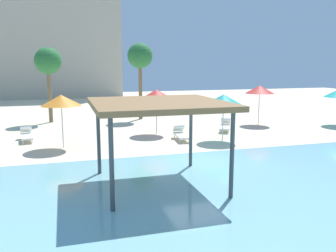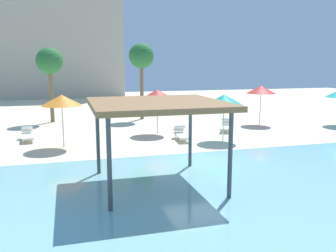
{
  "view_description": "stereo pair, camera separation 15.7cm",
  "coord_description": "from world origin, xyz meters",
  "px_view_note": "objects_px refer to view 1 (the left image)",
  "views": [
    {
      "loc": [
        -5.41,
        -13.99,
        4.2
      ],
      "look_at": [
        -0.7,
        2.0,
        1.3
      ],
      "focal_mm": 38.11,
      "sensor_mm": 36.0,
      "label": 1
    },
    {
      "loc": [
        -5.26,
        -14.03,
        4.2
      ],
      "look_at": [
        -0.7,
        2.0,
        1.3
      ],
      "focal_mm": 38.11,
      "sensor_mm": 36.0,
      "label": 2
    }
  ],
  "objects_px": {
    "beach_umbrella_red_6": "(156,94)",
    "palm_tree_0": "(140,57)",
    "beach_umbrella_teal_0": "(223,100)",
    "lounge_chair_2": "(27,135)",
    "shade_pavilion": "(158,106)",
    "beach_umbrella_red_2": "(260,89)",
    "palm_tree_1": "(48,62)",
    "lounge_chair_0": "(225,126)",
    "lounge_chair_1": "(181,134)",
    "beach_umbrella_orange_4": "(61,100)"
  },
  "relations": [
    {
      "from": "beach_umbrella_red_6",
      "to": "palm_tree_0",
      "type": "distance_m",
      "value": 6.53
    },
    {
      "from": "beach_umbrella_orange_4",
      "to": "lounge_chair_1",
      "type": "height_order",
      "value": "beach_umbrella_orange_4"
    },
    {
      "from": "shade_pavilion",
      "to": "lounge_chair_1",
      "type": "xyz_separation_m",
      "value": [
        3.18,
        7.06,
        -2.46
      ]
    },
    {
      "from": "palm_tree_1",
      "to": "beach_umbrella_red_6",
      "type": "bearing_deg",
      "value": -45.61
    },
    {
      "from": "beach_umbrella_red_2",
      "to": "lounge_chair_1",
      "type": "relative_size",
      "value": 1.41
    },
    {
      "from": "lounge_chair_2",
      "to": "palm_tree_0",
      "type": "xyz_separation_m",
      "value": [
        7.77,
        5.98,
        4.37
      ]
    },
    {
      "from": "beach_umbrella_red_2",
      "to": "palm_tree_0",
      "type": "xyz_separation_m",
      "value": [
        -7.47,
        4.77,
        2.25
      ]
    },
    {
      "from": "beach_umbrella_red_2",
      "to": "lounge_chair_1",
      "type": "distance_m",
      "value": 8.01
    },
    {
      "from": "lounge_chair_1",
      "to": "palm_tree_0",
      "type": "distance_m",
      "value": 9.29
    },
    {
      "from": "shade_pavilion",
      "to": "beach_umbrella_red_2",
      "type": "xyz_separation_m",
      "value": [
        10.1,
        10.48,
        -0.33
      ]
    },
    {
      "from": "shade_pavilion",
      "to": "beach_umbrella_teal_0",
      "type": "distance_m",
      "value": 8.19
    },
    {
      "from": "beach_umbrella_orange_4",
      "to": "palm_tree_0",
      "type": "height_order",
      "value": "palm_tree_0"
    },
    {
      "from": "beach_umbrella_red_2",
      "to": "lounge_chair_0",
      "type": "bearing_deg",
      "value": -153.92
    },
    {
      "from": "lounge_chair_0",
      "to": "beach_umbrella_teal_0",
      "type": "bearing_deg",
      "value": 0.76
    },
    {
      "from": "beach_umbrella_orange_4",
      "to": "beach_umbrella_red_2",
      "type": "bearing_deg",
      "value": 14.82
    },
    {
      "from": "beach_umbrella_teal_0",
      "to": "lounge_chair_1",
      "type": "xyz_separation_m",
      "value": [
        -2.16,
        0.86,
        -1.96
      ]
    },
    {
      "from": "beach_umbrella_red_2",
      "to": "palm_tree_1",
      "type": "relative_size",
      "value": 0.51
    },
    {
      "from": "beach_umbrella_teal_0",
      "to": "lounge_chair_0",
      "type": "bearing_deg",
      "value": 62.01
    },
    {
      "from": "beach_umbrella_teal_0",
      "to": "lounge_chair_1",
      "type": "relative_size",
      "value": 1.32
    },
    {
      "from": "lounge_chair_0",
      "to": "palm_tree_0",
      "type": "height_order",
      "value": "palm_tree_0"
    },
    {
      "from": "beach_umbrella_orange_4",
      "to": "beach_umbrella_red_6",
      "type": "xyz_separation_m",
      "value": [
        5.49,
        2.18,
        0.0
      ]
    },
    {
      "from": "palm_tree_0",
      "to": "lounge_chair_0",
      "type": "bearing_deg",
      "value": -57.37
    },
    {
      "from": "lounge_chair_1",
      "to": "palm_tree_0",
      "type": "relative_size",
      "value": 0.34
    },
    {
      "from": "beach_umbrella_red_6",
      "to": "palm_tree_0",
      "type": "height_order",
      "value": "palm_tree_0"
    },
    {
      "from": "shade_pavilion",
      "to": "beach_umbrella_red_6",
      "type": "bearing_deg",
      "value": 75.83
    },
    {
      "from": "beach_umbrella_orange_4",
      "to": "palm_tree_0",
      "type": "bearing_deg",
      "value": 54.92
    },
    {
      "from": "beach_umbrella_teal_0",
      "to": "palm_tree_1",
      "type": "distance_m",
      "value": 13.4
    },
    {
      "from": "shade_pavilion",
      "to": "beach_umbrella_orange_4",
      "type": "distance_m",
      "value": 7.66
    },
    {
      "from": "beach_umbrella_orange_4",
      "to": "lounge_chair_1",
      "type": "distance_m",
      "value": 6.7
    },
    {
      "from": "beach_umbrella_red_6",
      "to": "beach_umbrella_orange_4",
      "type": "bearing_deg",
      "value": -158.4
    },
    {
      "from": "beach_umbrella_orange_4",
      "to": "palm_tree_1",
      "type": "distance_m",
      "value": 8.87
    },
    {
      "from": "beach_umbrella_red_2",
      "to": "lounge_chair_0",
      "type": "relative_size",
      "value": 1.4
    },
    {
      "from": "shade_pavilion",
      "to": "lounge_chair_1",
      "type": "distance_m",
      "value": 8.12
    },
    {
      "from": "lounge_chair_0",
      "to": "lounge_chair_1",
      "type": "height_order",
      "value": "same"
    },
    {
      "from": "lounge_chair_0",
      "to": "shade_pavilion",
      "type": "bearing_deg",
      "value": -8.59
    },
    {
      "from": "palm_tree_0",
      "to": "palm_tree_1",
      "type": "height_order",
      "value": "palm_tree_0"
    },
    {
      "from": "shade_pavilion",
      "to": "beach_umbrella_red_6",
      "type": "height_order",
      "value": "shade_pavilion"
    },
    {
      "from": "beach_umbrella_red_2",
      "to": "lounge_chair_2",
      "type": "bearing_deg",
      "value": -175.43
    },
    {
      "from": "beach_umbrella_teal_0",
      "to": "palm_tree_0",
      "type": "height_order",
      "value": "palm_tree_0"
    },
    {
      "from": "lounge_chair_2",
      "to": "palm_tree_0",
      "type": "distance_m",
      "value": 10.74
    },
    {
      "from": "lounge_chair_0",
      "to": "palm_tree_0",
      "type": "distance_m",
      "value": 8.78
    },
    {
      "from": "lounge_chair_2",
      "to": "palm_tree_0",
      "type": "bearing_deg",
      "value": 120.77
    },
    {
      "from": "beach_umbrella_red_2",
      "to": "lounge_chair_2",
      "type": "xyz_separation_m",
      "value": [
        -15.24,
        -1.22,
        -2.12
      ]
    },
    {
      "from": "shade_pavilion",
      "to": "lounge_chair_2",
      "type": "xyz_separation_m",
      "value": [
        -5.14,
        9.26,
        -2.46
      ]
    },
    {
      "from": "beach_umbrella_red_2",
      "to": "beach_umbrella_red_6",
      "type": "distance_m",
      "value": 7.91
    },
    {
      "from": "palm_tree_1",
      "to": "palm_tree_0",
      "type": "bearing_deg",
      "value": -2.96
    },
    {
      "from": "beach_umbrella_teal_0",
      "to": "lounge_chair_2",
      "type": "height_order",
      "value": "beach_umbrella_teal_0"
    },
    {
      "from": "beach_umbrella_teal_0",
      "to": "lounge_chair_1",
      "type": "height_order",
      "value": "beach_umbrella_teal_0"
    },
    {
      "from": "lounge_chair_1",
      "to": "palm_tree_1",
      "type": "relative_size",
      "value": 0.36
    },
    {
      "from": "lounge_chair_1",
      "to": "palm_tree_0",
      "type": "xyz_separation_m",
      "value": [
        -0.55,
        8.18,
        4.37
      ]
    }
  ]
}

